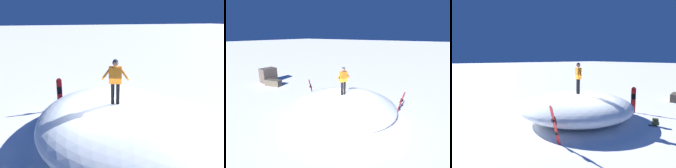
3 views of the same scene
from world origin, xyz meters
The scene contains 4 objects.
ground centered at (0.00, 0.00, 0.00)m, with size 240.00×240.00×0.00m, color white.
snow_mound centered at (-0.57, -0.04, 0.71)m, with size 6.08×6.48×1.43m, color white.
snowboarder_standing centered at (-0.59, 0.05, 2.50)m, with size 1.00×0.48×1.77m.
snowboard_secondary_upright centered at (1.51, -3.01, 0.85)m, with size 0.34×0.43×1.64m.
Camera 1 is at (1.30, 6.12, 4.59)m, focal length 28.93 mm.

